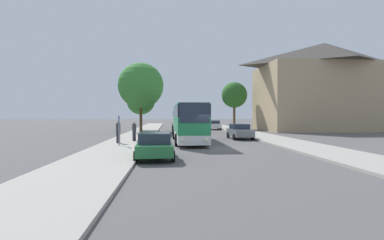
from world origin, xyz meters
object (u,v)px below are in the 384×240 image
at_px(pedestrian_waiting_near, 134,131).
at_px(bus_front, 188,122).
at_px(parked_car_left_curb, 154,145).
at_px(parked_car_right_far, 214,125).
at_px(pedestrian_waiting_far, 118,132).
at_px(bus_rear, 180,119).
at_px(tree_right_near, 234,95).
at_px(bus_middle, 182,120).
at_px(tree_left_near, 141,86).
at_px(bus_stop_sign, 119,127).
at_px(tree_left_far, 141,100).
at_px(parked_car_right_near, 240,131).

bearing_deg(pedestrian_waiting_near, bus_front, 59.61).
distance_m(parked_car_left_curb, parked_car_right_far, 33.67).
distance_m(bus_front, pedestrian_waiting_far, 6.36).
height_order(bus_rear, tree_right_near, tree_right_near).
relative_size(bus_front, tree_right_near, 1.47).
xyz_separation_m(bus_middle, pedestrian_waiting_near, (-4.87, -15.58, -0.70)).
distance_m(pedestrian_waiting_far, tree_left_near, 18.63).
bearing_deg(tree_left_near, pedestrian_waiting_near, -86.76).
bearing_deg(pedestrian_waiting_near, bus_stop_sign, -42.01).
bearing_deg(parked_car_right_far, tree_left_far, 14.97).
bearing_deg(pedestrian_waiting_near, parked_car_right_far, 122.59).
relative_size(parked_car_left_curb, bus_stop_sign, 1.92).
xyz_separation_m(bus_stop_sign, tree_left_near, (-0.21, 19.70, 5.03)).
bearing_deg(pedestrian_waiting_far, parked_car_right_near, -33.94).
relative_size(bus_middle, bus_stop_sign, 4.61).
height_order(pedestrian_waiting_far, tree_left_far, tree_left_far).
relative_size(bus_middle, parked_car_right_near, 2.34).
bearing_deg(bus_rear, bus_front, -92.08).
bearing_deg(pedestrian_waiting_near, parked_car_left_curb, -19.37).
distance_m(bus_stop_sign, pedestrian_waiting_near, 4.03).
distance_m(bus_rear, parked_car_right_far, 8.04).
xyz_separation_m(bus_middle, tree_left_near, (-5.76, 0.18, 4.88)).
xyz_separation_m(bus_stop_sign, tree_left_far, (-0.54, 23.06, 3.09)).
bearing_deg(tree_right_near, bus_middle, -137.64).
bearing_deg(pedestrian_waiting_far, parked_car_left_curb, -126.00).
bearing_deg(tree_left_near, bus_stop_sign, -89.39).
xyz_separation_m(bus_front, tree_right_near, (9.51, 24.09, 4.09)).
distance_m(bus_middle, parked_car_right_far, 9.09).
bearing_deg(parked_car_right_near, pedestrian_waiting_far, 23.59).
relative_size(parked_car_right_far, tree_right_near, 0.52).
height_order(parked_car_right_far, pedestrian_waiting_near, pedestrian_waiting_near).
distance_m(parked_car_left_curb, bus_stop_sign, 6.85).
xyz_separation_m(bus_middle, tree_right_near, (9.50, 8.66, 4.16)).
distance_m(pedestrian_waiting_near, tree_right_near, 28.60).
bearing_deg(tree_left_near, bus_middle, -1.79).
relative_size(bus_front, bus_stop_sign, 5.15).
height_order(bus_front, parked_car_left_curb, bus_front).
bearing_deg(bus_middle, pedestrian_waiting_near, -107.18).
relative_size(pedestrian_waiting_near, tree_right_near, 0.22).
bearing_deg(tree_right_near, parked_car_right_near, -100.86).
height_order(bus_middle, tree_left_near, tree_left_near).
distance_m(bus_front, bus_middle, 15.43).
bearing_deg(tree_left_far, pedestrian_waiting_near, -86.36).
xyz_separation_m(parked_car_right_far, pedestrian_waiting_near, (-10.62, -22.56, 0.24)).
height_order(tree_left_far, tree_right_near, tree_right_near).
height_order(bus_rear, pedestrian_waiting_far, bus_rear).
bearing_deg(tree_left_near, parked_car_right_near, -48.14).
relative_size(bus_stop_sign, tree_left_near, 0.24).
relative_size(bus_stop_sign, tree_left_far, 0.34).
relative_size(parked_car_left_curb, parked_car_right_near, 0.97).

